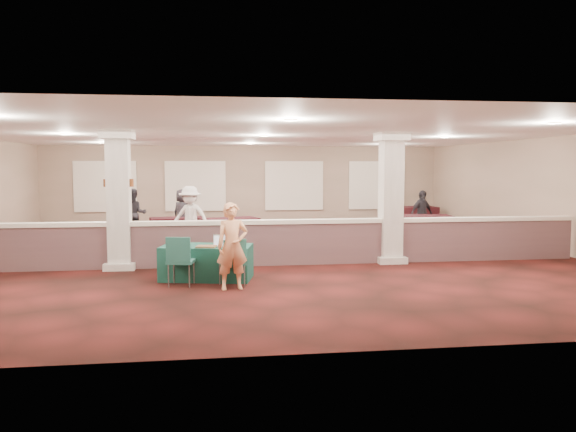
{
  "coord_description": "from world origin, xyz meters",
  "views": [
    {
      "loc": [
        -1.4,
        -14.83,
        2.36
      ],
      "look_at": [
        0.37,
        -2.0,
        1.23
      ],
      "focal_mm": 35.0,
      "sensor_mm": 36.0,
      "label": 1
    }
  ],
  "objects": [
    {
      "name": "laptop_screen",
      "position": [
        -1.2,
        -3.0,
        0.84
      ],
      "size": [
        0.32,
        0.08,
        0.22
      ],
      "primitive_type": "cube",
      "rotation": [
        0.0,
        0.0,
        -0.21
      ],
      "color": "silver",
      "rests_on": "near_table"
    },
    {
      "name": "wall_front",
      "position": [
        0.0,
        -8.0,
        1.6
      ],
      "size": [
        16.0,
        0.04,
        3.2
      ],
      "primitive_type": "cube",
      "color": "gray",
      "rests_on": "ground"
    },
    {
      "name": "wall_back",
      "position": [
        0.0,
        8.0,
        1.6
      ],
      "size": [
        16.0,
        0.04,
        3.2
      ],
      "primitive_type": "cube",
      "color": "gray",
      "rests_on": "ground"
    },
    {
      "name": "wall_right",
      "position": [
        8.0,
        0.0,
        1.6
      ],
      "size": [
        0.04,
        16.0,
        3.2
      ],
      "primitive_type": "cube",
      "color": "gray",
      "rests_on": "ground"
    },
    {
      "name": "far_table_front_center",
      "position": [
        2.0,
        1.23,
        0.39
      ],
      "size": [
        2.08,
        1.29,
        0.79
      ],
      "primitive_type": "cube",
      "rotation": [
        0.0,
        0.0,
        -0.17
      ],
      "color": "black",
      "rests_on": "ground"
    },
    {
      "name": "far_table_back_center",
      "position": [
        -0.81,
        3.2,
        0.36
      ],
      "size": [
        1.99,
        1.42,
        0.73
      ],
      "primitive_type": "cube",
      "rotation": [
        0.0,
        0.0,
        0.33
      ],
      "color": "black",
      "rests_on": "ground"
    },
    {
      "name": "yarn_red",
      "position": [
        -2.16,
        -2.81,
        0.76
      ],
      "size": [
        0.1,
        0.1,
        0.1
      ],
      "primitive_type": "sphere",
      "color": "maroon",
      "rests_on": "near_table"
    },
    {
      "name": "column_right",
      "position": [
        3.0,
        -1.5,
        1.64
      ],
      "size": [
        0.72,
        0.72,
        3.2
      ],
      "color": "beige",
      "rests_on": "ground"
    },
    {
      "name": "attendee_c",
      "position": [
        5.61,
        3.13,
        0.79
      ],
      "size": [
        1.03,
        0.78,
        1.59
      ],
      "primitive_type": "imported",
      "rotation": [
        0.0,
        0.0,
        0.41
      ],
      "color": "black",
      "rests_on": "ground"
    },
    {
      "name": "yarn_cream",
      "position": [
        -2.05,
        -2.98,
        0.77
      ],
      "size": [
        0.11,
        0.11,
        0.11
      ],
      "primitive_type": "sphere",
      "color": "beige",
      "rests_on": "near_table"
    },
    {
      "name": "partition_wall",
      "position": [
        0.0,
        -1.5,
        0.57
      ],
      "size": [
        15.6,
        0.28,
        1.1
      ],
      "color": "brown",
      "rests_on": "ground"
    },
    {
      "name": "conf_chair_side",
      "position": [
        -2.02,
        -3.68,
        0.59
      ],
      "size": [
        0.59,
        0.59,
        1.0
      ],
      "rotation": [
        0.0,
        0.0,
        -0.19
      ],
      "color": "#1B514C",
      "rests_on": "ground"
    },
    {
      "name": "ceiling",
      "position": [
        0.0,
        0.0,
        3.2
      ],
      "size": [
        16.0,
        16.0,
        0.02
      ],
      "primitive_type": "cube",
      "color": "white",
      "rests_on": "wall_back"
    },
    {
      "name": "attendee_a",
      "position": [
        -3.9,
        4.0,
        0.83
      ],
      "size": [
        0.85,
        0.54,
        1.66
      ],
      "primitive_type": "imported",
      "rotation": [
        0.0,
        0.0,
        0.12
      ],
      "color": "black",
      "rests_on": "ground"
    },
    {
      "name": "sconce_right",
      "position": [
        -3.22,
        -1.5,
        2.0
      ],
      "size": [
        0.12,
        0.12,
        0.18
      ],
      "color": "brown",
      "rests_on": "column_left"
    },
    {
      "name": "knitting",
      "position": [
        -1.5,
        -3.25,
        0.73
      ],
      "size": [
        0.45,
        0.37,
        0.03
      ],
      "primitive_type": "cube",
      "rotation": [
        0.0,
        0.0,
        -0.21
      ],
      "color": "#B8621D",
      "rests_on": "near_table"
    },
    {
      "name": "screen_glow",
      "position": [
        -1.2,
        -3.01,
        0.83
      ],
      "size": [
        0.29,
        0.07,
        0.19
      ],
      "primitive_type": "cube",
      "rotation": [
        0.0,
        0.0,
        -0.21
      ],
      "color": "silver",
      "rests_on": "near_table"
    },
    {
      "name": "scissors",
      "position": [
        -0.93,
        -3.4,
        0.72
      ],
      "size": [
        0.12,
        0.05,
        0.01
      ],
      "primitive_type": "cube",
      "rotation": [
        0.0,
        0.0,
        -0.21
      ],
      "color": "red",
      "rests_on": "near_table"
    },
    {
      "name": "ground",
      "position": [
        0.0,
        0.0,
        0.0
      ],
      "size": [
        16.0,
        16.0,
        0.0
      ],
      "primitive_type": "plane",
      "color": "#471411",
      "rests_on": "ground"
    },
    {
      "name": "far_table_back_left",
      "position": [
        -2.5,
        3.92,
        0.35
      ],
      "size": [
        1.88,
        1.2,
        0.71
      ],
      "primitive_type": "cube",
      "rotation": [
        0.0,
        0.0,
        0.2
      ],
      "color": "black",
      "rests_on": "ground"
    },
    {
      "name": "yarn_grey",
      "position": [
        -1.91,
        -2.79,
        0.77
      ],
      "size": [
        0.1,
        0.1,
        0.1
      ],
      "primitive_type": "sphere",
      "color": "#4B4B50",
      "rests_on": "near_table"
    },
    {
      "name": "attendee_b",
      "position": [
        -2.0,
        1.63,
        0.91
      ],
      "size": [
        1.27,
        0.87,
        1.81
      ],
      "primitive_type": "imported",
      "rotation": [
        0.0,
        0.0,
        -0.32
      ],
      "color": "silver",
      "rests_on": "ground"
    },
    {
      "name": "far_table_front_left",
      "position": [
        -2.5,
        2.01,
        0.33
      ],
      "size": [
        1.78,
        1.28,
        0.65
      ],
      "primitive_type": "cube",
      "rotation": [
        0.0,
        0.0,
        0.33
      ],
      "color": "black",
      "rests_on": "ground"
    },
    {
      "name": "near_table",
      "position": [
        -1.5,
        -3.0,
        0.36
      ],
      "size": [
        2.02,
        1.3,
        0.72
      ],
      "primitive_type": "cube",
      "rotation": [
        0.0,
        0.0,
        -0.21
      ],
      "color": "#103C34",
      "rests_on": "ground"
    },
    {
      "name": "laptop_base",
      "position": [
        -1.22,
        -3.11,
        0.72
      ],
      "size": [
        0.36,
        0.29,
        0.02
      ],
      "primitive_type": "cube",
      "rotation": [
        0.0,
        0.0,
        -0.21
      ],
      "color": "silver",
      "rests_on": "near_table"
    },
    {
      "name": "far_table_front_right",
      "position": [
        5.25,
        2.38,
        0.41
      ],
      "size": [
        2.1,
        1.2,
        0.82
      ],
      "primitive_type": "cube",
      "rotation": [
        0.0,
        0.0,
        -0.1
      ],
      "color": "black",
      "rests_on": "ground"
    },
    {
      "name": "conf_chair_main",
      "position": [
        -0.98,
        -3.84,
        0.57
      ],
      "size": [
        0.58,
        0.58,
        0.96
      ],
      "rotation": [
        0.0,
        0.0,
        0.25
      ],
      "color": "#1B514C",
      "rests_on": "ground"
    },
    {
      "name": "woman",
      "position": [
        -1.0,
        -4.07,
        0.84
      ],
      "size": [
        0.67,
        0.5,
        1.68
      ],
      "primitive_type": "imported",
      "rotation": [
        0.0,
        0.0,
        0.17
      ],
      "color": "#E89164",
      "rests_on": "ground"
    },
    {
      "name": "far_table_back_right",
      "position": [
        6.5,
        6.5,
        0.4
      ],
      "size": [
        2.06,
        1.21,
        0.79
      ],
      "primitive_type": "cube",
      "rotation": [
        0.0,
        0.0,
        0.12
      ],
      "color": "black",
      "rests_on": "ground"
    },
    {
      "name": "attendee_d",
      "position": [
        -2.35,
        4.29,
        0.81
      ],
      "size": [
        0.9,
        0.84,
        1.63
      ],
      "primitive_type": "imported",
      "rotation": [
        0.0,
        0.0,
        2.46
      ],
      "color": "black",
      "rests_on": "ground"
    },
    {
      "name": "column_left",
      "position": [
        -3.5,
        -1.5,
        1.64
      ],
      "size": [
        0.72,
        0.72,
        3.2
      ],
      "color": "beige",
      "rests_on": "ground"
    },
    {
      "name": "sconce_left",
      "position": [
        -3.78,
        -1.5,
        2.0
      ],
      "size": [
        0.12,
        0.12,
        0.18
      ],
      "color": "brown",
      "rests_on": "column_left"
    }
  ]
}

